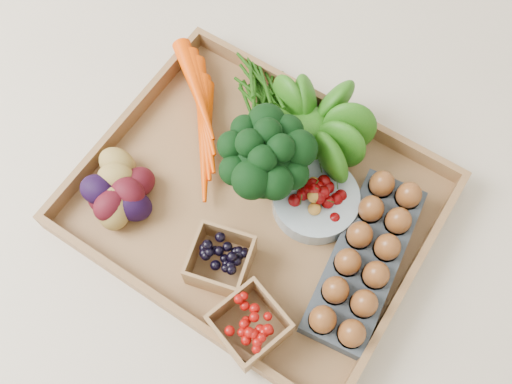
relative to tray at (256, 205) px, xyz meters
The scene contains 10 objects.
ground 0.01m from the tray, ahead, with size 4.00×4.00×0.00m, color beige.
tray is the anchor object (origin of this frame).
carrots 0.18m from the tray, 153.32° to the left, with size 0.22×0.16×0.05m, color #EB4000, non-canonical shape.
lettuce 0.16m from the tray, 83.89° to the left, with size 0.13×0.13×0.13m, color #11510C.
broccoli 0.07m from the tray, 99.66° to the left, with size 0.15×0.15×0.12m, color black, non-canonical shape.
cherry_bowl 0.10m from the tray, 30.77° to the left, with size 0.14×0.14×0.04m, color #8C9EA5.
egg_carton 0.20m from the tray, ahead, with size 0.10×0.29×0.03m, color #353C43.
potatoes 0.23m from the tray, 147.86° to the right, with size 0.16×0.16×0.09m, color #390910, non-canonical shape.
punnet_blackberry 0.13m from the tray, 83.75° to the right, with size 0.09×0.09×0.06m, color black.
punnet_raspberry 0.21m from the tray, 59.62° to the right, with size 0.09×0.09×0.06m, color #7C0805.
Camera 1 is at (0.20, -0.31, 0.89)m, focal length 40.00 mm.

